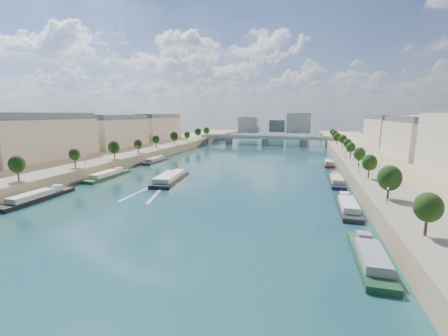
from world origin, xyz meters
The scene contains 17 objects.
ground centered at (0.00, 100.00, 0.00)m, with size 700.00×700.00×0.00m, color #0C2C34.
quay_left centered at (-72.00, 100.00, 2.50)m, with size 44.00×520.00×5.00m, color #9E8460.
quay_right centered at (72.00, 100.00, 2.50)m, with size 44.00×520.00×5.00m, color #9E8460.
pave_left centered at (-57.00, 100.00, 5.05)m, with size 14.00×520.00×0.10m, color gray.
pave_right centered at (57.00, 100.00, 5.05)m, with size 14.00×520.00×0.10m, color gray.
trees_left centered at (-55.00, 102.00, 10.48)m, with size 4.80×268.80×8.26m.
trees_right centered at (55.00, 110.00, 10.48)m, with size 4.80×268.80×8.26m.
lamps_left centered at (-52.50, 90.00, 7.78)m, with size 0.36×200.36×4.28m.
lamps_right centered at (52.50, 105.00, 7.78)m, with size 0.36×200.36×4.28m.
buildings_left centered at (-85.00, 112.00, 16.45)m, with size 16.00×226.00×23.20m.
buildings_right centered at (85.00, 112.00, 16.45)m, with size 16.00×226.00×23.20m.
skyline centered at (3.19, 319.52, 14.66)m, with size 79.00×42.00×22.00m.
bridge centered at (0.00, 226.25, 5.08)m, with size 112.00×12.00×8.15m.
tour_barge centered at (-17.44, 74.83, 1.02)m, with size 11.23×28.03×3.75m.
wake centered at (-17.44, 58.22, 0.02)m, with size 10.90×26.01×0.04m.
moored_barges_left centered at (-45.50, 59.89, 0.84)m, with size 5.00×126.52×3.60m.
moored_barges_right centered at (45.50, 54.00, 0.84)m, with size 5.00×165.62×3.60m.
Camera 1 is at (33.34, -30.59, 26.25)m, focal length 24.00 mm.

